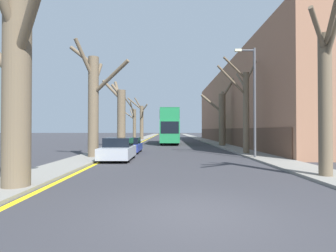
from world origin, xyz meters
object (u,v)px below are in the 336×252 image
(street_tree_right_2, at_px, (221,116))
(street_tree_left_1, at_px, (93,102))
(lamp_post, at_px, (252,97))
(street_tree_left_3, at_px, (133,122))
(double_decker_bus, at_px, (169,125))
(parked_car_0, at_px, (117,149))
(street_tree_right_0, at_px, (325,93))
(parked_car_1, at_px, (129,145))
(street_tree_left_4, at_px, (141,120))
(street_tree_right_1, at_px, (244,107))
(street_tree_left_0, at_px, (15,83))
(street_tree_left_2, at_px, (120,115))

(street_tree_right_2, bearing_deg, street_tree_left_1, -131.63)
(lamp_post, bearing_deg, street_tree_left_3, 116.83)
(double_decker_bus, bearing_deg, parked_car_0, -99.97)
(street_tree_left_3, bearing_deg, street_tree_right_0, -68.29)
(double_decker_bus, bearing_deg, parked_car_1, -103.63)
(street_tree_left_4, xyz_separation_m, double_decker_bus, (5.31, -13.59, -1.14))
(parked_car_0, bearing_deg, street_tree_right_1, 21.56)
(street_tree_right_0, xyz_separation_m, double_decker_bus, (-6.04, 25.95, -0.80))
(double_decker_bus, bearing_deg, street_tree_right_1, -69.58)
(street_tree_left_4, relative_size, street_tree_right_0, 1.04)
(street_tree_left_0, relative_size, street_tree_left_1, 0.91)
(street_tree_left_3, bearing_deg, street_tree_right_2, -35.78)
(street_tree_left_3, bearing_deg, street_tree_left_2, -89.75)
(street_tree_right_1, xyz_separation_m, lamp_post, (-0.35, -3.03, 0.41))
(street_tree_left_2, height_order, parked_car_1, street_tree_left_2)
(street_tree_left_1, height_order, street_tree_left_4, street_tree_left_4)
(parked_car_1, bearing_deg, street_tree_left_1, -113.34)
(street_tree_left_0, distance_m, street_tree_left_3, 30.59)
(street_tree_right_0, xyz_separation_m, lamp_post, (-0.54, 7.19, 0.76))
(street_tree_left_3, bearing_deg, street_tree_left_1, -89.72)
(street_tree_left_2, bearing_deg, street_tree_right_0, -57.72)
(street_tree_left_1, distance_m, street_tree_right_0, 13.62)
(street_tree_left_0, relative_size, street_tree_right_2, 0.84)
(street_tree_right_0, height_order, street_tree_right_2, street_tree_right_2)
(street_tree_left_4, height_order, parked_car_0, street_tree_left_4)
(street_tree_left_4, xyz_separation_m, parked_car_1, (1.90, -27.65, -3.15))
(street_tree_left_1, relative_size, street_tree_left_3, 1.13)
(street_tree_left_1, xyz_separation_m, street_tree_right_2, (11.44, 12.87, -0.36))
(parked_car_1, bearing_deg, street_tree_right_1, -10.22)
(double_decker_bus, bearing_deg, street_tree_left_1, -106.02)
(lamp_post, bearing_deg, parked_car_0, -175.98)
(parked_car_0, distance_m, lamp_post, 9.59)
(double_decker_bus, bearing_deg, street_tree_left_0, -100.43)
(street_tree_left_0, relative_size, double_decker_bus, 0.68)
(street_tree_left_0, bearing_deg, street_tree_left_3, 90.51)
(street_tree_left_0, height_order, double_decker_bus, street_tree_left_0)
(street_tree_left_0, distance_m, lamp_post, 13.97)
(street_tree_left_3, relative_size, street_tree_right_1, 0.89)
(parked_car_1, bearing_deg, lamp_post, -27.82)
(street_tree_left_0, height_order, street_tree_left_1, street_tree_left_1)
(street_tree_right_2, distance_m, parked_car_1, 13.13)
(street_tree_right_1, xyz_separation_m, street_tree_right_2, (0.30, 10.19, -0.25))
(double_decker_bus, bearing_deg, street_tree_left_4, 111.33)
(street_tree_left_2, relative_size, street_tree_right_2, 0.87)
(parked_car_0, bearing_deg, street_tree_left_0, -101.48)
(street_tree_left_3, bearing_deg, street_tree_left_4, 89.55)
(street_tree_right_2, relative_size, parked_car_1, 2.14)
(street_tree_left_1, bearing_deg, street_tree_right_2, 48.37)
(street_tree_right_1, bearing_deg, lamp_post, -96.61)
(street_tree_left_1, bearing_deg, lamp_post, -1.89)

